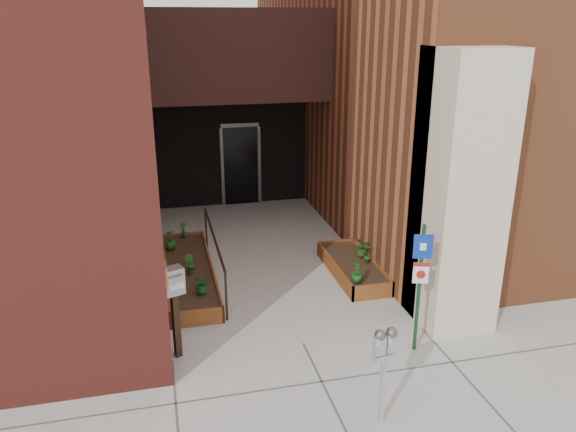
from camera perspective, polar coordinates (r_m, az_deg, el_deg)
ground at (r=8.94m, az=1.55°, el=-12.84°), size 80.00×80.00×0.00m
architecture at (r=14.31m, az=-6.67°, el=20.10°), size 20.00×14.60×10.00m
planter_left at (r=11.02m, az=-10.00°, el=-5.79°), size 0.90×3.60×0.30m
planter_right at (r=11.16m, az=6.58°, el=-5.28°), size 0.80×2.20×0.30m
handrail at (r=10.77m, az=-7.52°, el=-2.72°), size 0.04×3.34×0.90m
parking_meter at (r=6.96m, az=9.80°, el=-13.36°), size 0.30×0.16×1.33m
sign_post at (r=8.42m, az=13.30°, el=-5.88°), size 0.27×0.10×2.03m
payment_dropbox at (r=8.30m, az=-11.50°, el=-7.72°), size 0.34×0.30×1.44m
shrub_left_a at (r=9.83m, az=-8.76°, el=-6.75°), size 0.36×0.36×0.34m
shrub_left_b at (r=10.61m, az=-9.98°, el=-4.80°), size 0.27×0.27×0.34m
shrub_left_c at (r=11.76m, az=-11.90°, el=-2.34°), size 0.31×0.31×0.39m
shrub_left_d at (r=12.35m, az=-10.58°, el=-1.35°), size 0.25×0.25×0.33m
shrub_right_a at (r=10.17m, az=7.05°, el=-5.68°), size 0.27×0.27×0.37m
shrub_right_b at (r=11.00m, az=8.10°, el=-3.72°), size 0.27×0.27×0.37m
shrub_right_c at (r=11.26m, az=7.54°, el=-3.14°), size 0.45×0.45×0.37m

